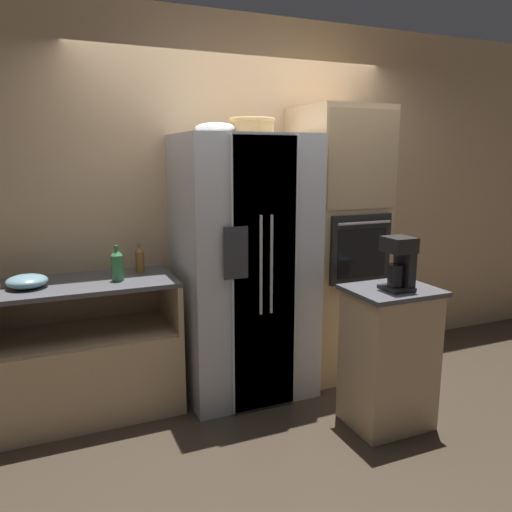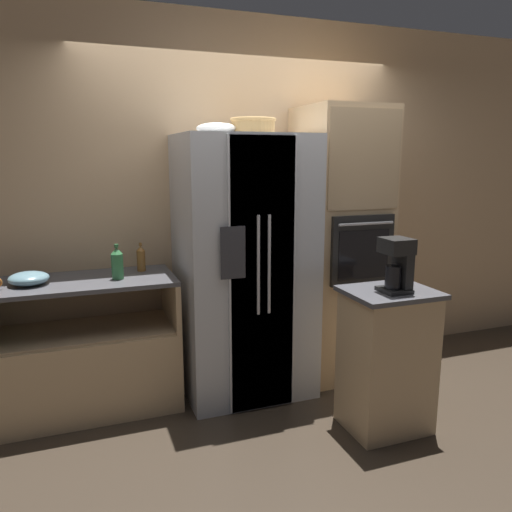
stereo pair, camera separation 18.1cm
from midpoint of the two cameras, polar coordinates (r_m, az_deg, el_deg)
ground_plane at (r=3.96m, az=1.99°, el=-14.82°), size 20.00×20.00×0.00m
wall_back at (r=4.01m, az=-0.40°, el=6.37°), size 12.00×0.06×2.80m
counter_left at (r=3.70m, az=-19.27°, el=-11.70°), size 1.44×0.60×0.93m
refrigerator at (r=3.66m, az=0.10°, el=-1.27°), size 0.93×0.78×1.90m
wall_oven at (r=4.02m, az=10.76°, el=1.32°), size 0.62×0.72×2.12m
island_counter at (r=3.39m, az=16.21°, el=-11.31°), size 0.55×0.45×0.93m
wicker_basket at (r=3.65m, az=1.14°, el=14.69°), size 0.33×0.33×0.11m
fruit_bowl at (r=3.62m, az=-3.01°, el=14.36°), size 0.29×0.29×0.08m
bottle_tall at (r=3.46m, az=-14.14°, el=-0.80°), size 0.08×0.08×0.24m
bottle_short at (r=3.66m, az=-11.64°, el=-0.27°), size 0.06×0.06×0.21m
mixing_bowl at (r=3.49m, az=-23.20°, el=-2.37°), size 0.25×0.25×0.09m
coffee_maker at (r=3.18m, az=17.52°, el=-0.73°), size 0.17×0.18×0.34m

